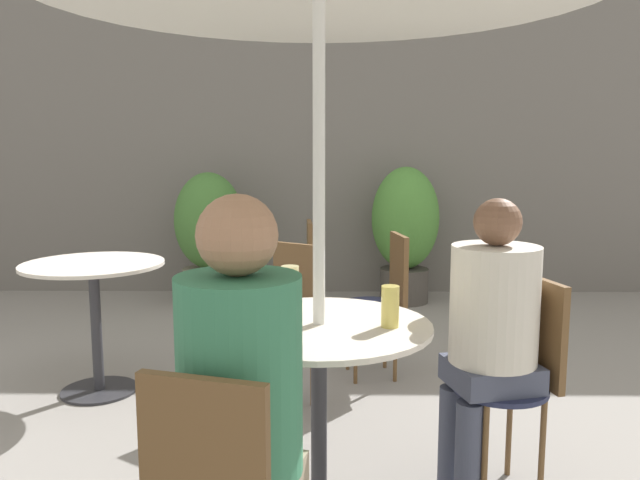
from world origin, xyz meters
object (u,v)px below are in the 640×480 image
(beer_glass_1, at_px, (290,287))
(potted_plant_1, at_px, (405,228))
(bistro_chair_3, at_px, (290,309))
(cafe_table_near, at_px, (319,368))
(seated_person_0, at_px, (242,393))
(cafe_table_far, at_px, (95,294))
(beer_glass_2, at_px, (274,319))
(bistro_chair_1, at_px, (521,366))
(bistro_chair_2, at_px, (298,269))
(beer_glass_0, at_px, (390,306))
(seated_person_1, at_px, (490,324))
(bistro_chair_4, at_px, (385,291))
(potted_plant_0, at_px, (209,234))

(beer_glass_1, distance_m, potted_plant_1, 3.32)
(potted_plant_1, bearing_deg, bistro_chair_3, -111.35)
(cafe_table_near, distance_m, seated_person_0, 0.71)
(cafe_table_far, distance_m, beer_glass_2, 1.86)
(bistro_chair_1, distance_m, beer_glass_1, 0.97)
(bistro_chair_1, height_order, bistro_chair_3, same)
(bistro_chair_2, distance_m, bistro_chair_3, 1.15)
(bistro_chair_1, relative_size, potted_plant_1, 0.71)
(beer_glass_0, distance_m, beer_glass_1, 0.46)
(bistro_chair_2, bearing_deg, beer_glass_2, -3.24)
(seated_person_1, bearing_deg, bistro_chair_1, 90.00)
(bistro_chair_4, bearing_deg, beer_glass_1, -30.38)
(seated_person_1, distance_m, potted_plant_1, 3.27)
(cafe_table_near, bearing_deg, seated_person_0, -106.22)
(bistro_chair_2, xyz_separation_m, beer_glass_2, (0.03, -2.44, 0.30))
(bistro_chair_3, relative_size, seated_person_1, 0.73)
(beer_glass_0, xyz_separation_m, beer_glass_2, (-0.40, -0.17, 0.00))
(beer_glass_0, height_order, potted_plant_1, potted_plant_1)
(potted_plant_1, bearing_deg, seated_person_0, -102.93)
(cafe_table_near, height_order, beer_glass_0, beer_glass_0)
(beer_glass_1, bearing_deg, seated_person_1, -4.73)
(cafe_table_near, height_order, seated_person_0, seated_person_0)
(bistro_chair_2, xyz_separation_m, beer_glass_1, (0.06, -2.01, 0.31))
(seated_person_1, bearing_deg, seated_person_0, -59.94)
(beer_glass_2, distance_m, potted_plant_0, 3.66)
(bistro_chair_1, bearing_deg, potted_plant_0, -163.59)
(bistro_chair_1, height_order, beer_glass_1, beer_glass_1)
(cafe_table_far, height_order, potted_plant_1, potted_plant_1)
(bistro_chair_3, xyz_separation_m, seated_person_0, (-0.02, -1.75, 0.23))
(bistro_chair_4, bearing_deg, potted_plant_0, -151.04)
(seated_person_1, bearing_deg, bistro_chair_4, 177.61)
(bistro_chair_4, xyz_separation_m, seated_person_0, (-0.58, -2.19, 0.23))
(seated_person_1, relative_size, potted_plant_0, 1.01)
(cafe_table_far, height_order, bistro_chair_4, bistro_chair_4)
(potted_plant_0, bearing_deg, bistro_chair_2, -52.37)
(cafe_table_near, xyz_separation_m, bistro_chair_3, (-0.17, 1.09, -0.06))
(cafe_table_near, relative_size, beer_glass_1, 4.85)
(seated_person_0, distance_m, seated_person_1, 1.19)
(cafe_table_far, relative_size, bistro_chair_4, 0.89)
(seated_person_1, bearing_deg, beer_glass_1, -108.50)
(bistro_chair_2, height_order, seated_person_1, seated_person_1)
(bistro_chair_2, height_order, bistro_chair_4, same)
(beer_glass_1, bearing_deg, cafe_table_near, -62.66)
(beer_glass_1, distance_m, beer_glass_2, 0.44)
(beer_glass_1, bearing_deg, seated_person_0, -94.78)
(cafe_table_far, height_order, beer_glass_1, beer_glass_1)
(cafe_table_near, relative_size, potted_plant_0, 0.69)
(bistro_chair_2, bearing_deg, seated_person_1, 18.17)
(beer_glass_1, height_order, beer_glass_2, beer_glass_1)
(beer_glass_0, bearing_deg, bistro_chair_1, 23.35)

